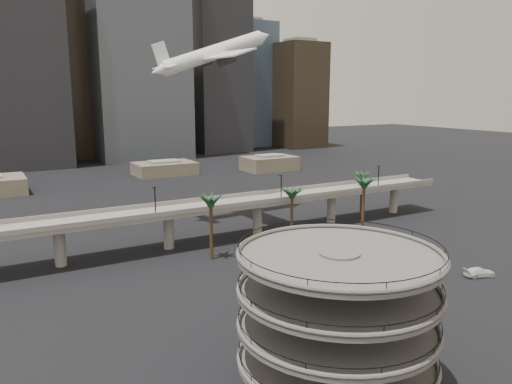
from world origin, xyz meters
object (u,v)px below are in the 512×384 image
car_a (253,303)px  airborne_jet (214,53)px  car_c (480,272)px  overpass (215,209)px  car_b (360,292)px  parking_ramp (338,308)px

car_a → airborne_jet: bearing=-10.4°
airborne_jet → car_c: bearing=-73.5°
overpass → car_b: bearing=-80.1°
parking_ramp → car_b: size_ratio=4.54×
parking_ramp → car_c: size_ratio=3.88×
overpass → car_a: (-10.15, -35.05, -6.68)m
parking_ramp → car_a: size_ratio=5.72×
airborne_jet → car_c: airborne_jet is taller
overpass → car_c: bearing=-53.9°
parking_ramp → car_a: bearing=83.2°
airborne_jet → car_a: (-18.85, -52.81, -41.85)m
parking_ramp → overpass: parking_ramp is taller
car_b → car_a: bearing=47.9°
car_b → car_c: size_ratio=0.86×
overpass → car_b: overpass is taller
overpass → car_b: (7.05, -40.45, -6.53)m
car_b → car_c: car_c is taller
car_b → car_c: 25.49m
car_b → airborne_jet: bearing=-26.3°
car_a → car_b: 18.02m
parking_ramp → car_b: bearing=42.8°
car_a → overpass: bearing=-6.9°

